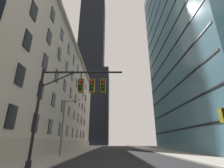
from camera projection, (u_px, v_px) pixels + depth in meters
The scene contains 5 objects.
station_building at pixel (38, 90), 35.87m from camera, with size 15.11×66.21×25.55m.
dark_skyscraper at pixel (92, 50), 122.73m from camera, with size 26.65×26.65×230.64m.
glass_office_midrise at pixel (202, 34), 38.05m from camera, with size 17.94×32.04×52.21m.
traffic_signal_mast at pixel (77, 93), 11.78m from camera, with size 6.27×0.63×6.93m.
street_lamppost at pixel (66, 121), 21.82m from camera, with size 2.36×0.32×7.27m.
Camera 1 is at (-1.54, -7.02, 1.76)m, focal length 25.60 mm.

